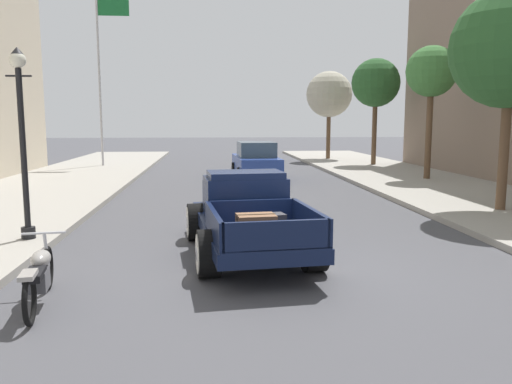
{
  "coord_description": "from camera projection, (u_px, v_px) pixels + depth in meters",
  "views": [
    {
      "loc": [
        -1.28,
        -8.68,
        2.56
      ],
      "look_at": [
        -0.28,
        2.46,
        1.0
      ],
      "focal_mm": 35.92,
      "sensor_mm": 36.0,
      "label": 1
    }
  ],
  "objects": [
    {
      "name": "street_tree_third",
      "position": [
        376.0,
        83.0,
        27.84
      ],
      "size": [
        2.62,
        2.62,
        5.77
      ],
      "color": "brown",
      "rests_on": "sidewalk_right"
    },
    {
      "name": "street_lamp_near",
      "position": [
        22.0,
        130.0,
        10.26
      ],
      "size": [
        0.5,
        0.32,
        3.85
      ],
      "color": "black",
      "rests_on": "sidewalk_left"
    },
    {
      "name": "street_tree_second",
      "position": [
        431.0,
        73.0,
        20.93
      ],
      "size": [
        2.08,
        2.08,
        5.45
      ],
      "color": "brown",
      "rests_on": "sidewalk_right"
    },
    {
      "name": "flagpole",
      "position": [
        103.0,
        59.0,
        27.0
      ],
      "size": [
        1.74,
        0.16,
        9.16
      ],
      "color": "#B2B2B7",
      "rests_on": "sidewalk_left"
    },
    {
      "name": "street_tree_farthest",
      "position": [
        329.0,
        95.0,
        32.31
      ],
      "size": [
        2.88,
        2.88,
        5.51
      ],
      "color": "brown",
      "rests_on": "sidewalk_right"
    },
    {
      "name": "street_tree_nearest",
      "position": [
        511.0,
        49.0,
        13.45
      ],
      "size": [
        3.15,
        3.15,
        5.87
      ],
      "color": "brown",
      "rests_on": "sidewalk_right"
    },
    {
      "name": "motorcycle_parked",
      "position": [
        39.0,
        275.0,
        7.1
      ],
      "size": [
        0.62,
        2.11,
        0.93
      ],
      "color": "black",
      "rests_on": "ground"
    },
    {
      "name": "hotrod_truck_navy",
      "position": [
        246.0,
        213.0,
        10.06
      ],
      "size": [
        2.51,
        5.05,
        1.58
      ],
      "color": "#0F1938",
      "rests_on": "ground"
    },
    {
      "name": "ground_plane",
      "position": [
        284.0,
        267.0,
        9.03
      ],
      "size": [
        140.0,
        140.0,
        0.0
      ],
      "primitive_type": "plane",
      "color": "#47474C"
    },
    {
      "name": "car_background_blue",
      "position": [
        256.0,
        162.0,
        22.37
      ],
      "size": [
        2.01,
        4.37,
        1.65
      ],
      "color": "#284293",
      "rests_on": "ground"
    }
  ]
}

